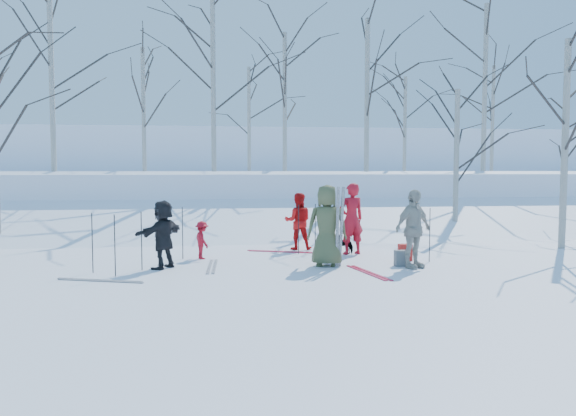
{
  "coord_description": "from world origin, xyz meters",
  "views": [
    {
      "loc": [
        -1.82,
        -12.84,
        2.31
      ],
      "look_at": [
        0.0,
        1.5,
        1.3
      ],
      "focal_mm": 35.0,
      "sensor_mm": 36.0,
      "label": 1
    }
  ],
  "objects": [
    {
      "name": "birch_plateau_b",
      "position": [
        10.3,
        11.59,
        5.97
      ],
      "size": [
        5.88,
        5.88,
        7.54
      ],
      "primitive_type": null,
      "color": "silver",
      "rests_on": "snow_plateau"
    },
    {
      "name": "backpack_grey",
      "position": [
        2.51,
        -0.08,
        0.19
      ],
      "size": [
        0.3,
        0.2,
        0.38
      ],
      "primitive_type": "cube",
      "color": "#595D60",
      "rests_on": "ground"
    },
    {
      "name": "snow_plateau",
      "position": [
        0.0,
        17.0,
        1.0
      ],
      "size": [
        70.0,
        18.0,
        2.2
      ],
      "primitive_type": "cube",
      "color": "white",
      "rests_on": "ground"
    },
    {
      "name": "birch_plateau_f",
      "position": [
        -8.49,
        11.4,
        5.76
      ],
      "size": [
        5.59,
        5.59,
        7.13
      ],
      "primitive_type": null,
      "color": "silver",
      "rests_on": "snow_plateau"
    },
    {
      "name": "birch_plateau_a",
      "position": [
        -5.03,
        12.93,
        4.93
      ],
      "size": [
        4.43,
        4.43,
        5.47
      ],
      "primitive_type": null,
      "color": "silver",
      "rests_on": "snow_plateau"
    },
    {
      "name": "ski_pair_a",
      "position": [
        -1.95,
        0.4,
        0.01
      ],
      "size": [
        0.35,
        1.92,
        0.02
      ],
      "primitive_type": null,
      "rotation": [
        0.0,
        0.0,
        -0.04
      ],
      "color": "silver",
      "rests_on": "ground"
    },
    {
      "name": "ski_pole_g",
      "position": [
        -4.0,
        -0.54,
        0.67
      ],
      "size": [
        0.02,
        0.02,
        1.34
      ],
      "primitive_type": "cylinder",
      "color": "black",
      "rests_on": "ground"
    },
    {
      "name": "skier_redor_behind",
      "position": [
        0.48,
        3.0,
        0.81
      ],
      "size": [
        0.86,
        0.71,
        1.62
      ],
      "primitive_type": "imported",
      "rotation": [
        0.0,
        0.0,
        3.02
      ],
      "color": "red",
      "rests_on": "ground"
    },
    {
      "name": "ski_pole_c",
      "position": [
        3.42,
        0.45,
        0.67
      ],
      "size": [
        0.02,
        0.02,
        1.34
      ],
      "primitive_type": "cylinder",
      "color": "black",
      "rests_on": "ground"
    },
    {
      "name": "ski_pair_c",
      "position": [
        1.5,
        -0.85,
        0.01
      ],
      "size": [
        0.93,
        1.98,
        0.02
      ],
      "primitive_type": null,
      "rotation": [
        0.0,
        0.0,
        0.2
      ],
      "color": "red",
      "rests_on": "ground"
    },
    {
      "name": "skier_grey_west",
      "position": [
        -3.07,
        0.34,
        0.79
      ],
      "size": [
        1.22,
        1.48,
        1.59
      ],
      "primitive_type": "imported",
      "rotation": [
        0.0,
        0.0,
        4.11
      ],
      "color": "black",
      "rests_on": "ground"
    },
    {
      "name": "birch_plateau_g",
      "position": [
        12.58,
        15.23,
        4.95
      ],
      "size": [
        4.44,
        4.44,
        5.49
      ],
      "primitive_type": null,
      "color": "silver",
      "rests_on": "snow_plateau"
    },
    {
      "name": "birch_plateau_h",
      "position": [
        -0.14,
        16.38,
        4.87
      ],
      "size": [
        4.33,
        4.33,
        5.33
      ],
      "primitive_type": null,
      "color": "silver",
      "rests_on": "snow_plateau"
    },
    {
      "name": "dog",
      "position": [
        1.64,
        2.07,
        0.26
      ],
      "size": [
        0.62,
        0.64,
        0.52
      ],
      "primitive_type": "imported",
      "rotation": [
        0.0,
        0.0,
        3.89
      ],
      "color": "black",
      "rests_on": "ground"
    },
    {
      "name": "ski_pole_h",
      "position": [
        3.08,
        0.82,
        0.67
      ],
      "size": [
        0.02,
        0.02,
        1.34
      ],
      "primitive_type": "cylinder",
      "color": "black",
      "rests_on": "ground"
    },
    {
      "name": "birch_plateau_i",
      "position": [
        1.26,
        12.58,
        5.31
      ],
      "size": [
        4.96,
        4.96,
        6.22
      ],
      "primitive_type": null,
      "color": "silver",
      "rests_on": "snow_plateau"
    },
    {
      "name": "birch_edge_c",
      "position": [
        10.0,
        5.01,
        2.22
      ],
      "size": [
        3.71,
        3.71,
        4.44
      ],
      "primitive_type": null,
      "color": "silver",
      "rests_on": "ground"
    },
    {
      "name": "ski_pole_f",
      "position": [
        -4.58,
        -0.04,
        0.67
      ],
      "size": [
        0.02,
        0.02,
        1.34
      ],
      "primitive_type": "cylinder",
      "color": "black",
      "rests_on": "ground"
    },
    {
      "name": "skier_olive_center",
      "position": [
        0.76,
        0.16,
        0.97
      ],
      "size": [
        1.05,
        0.79,
        1.94
      ],
      "primitive_type": "imported",
      "rotation": [
        0.0,
        0.0,
        2.95
      ],
      "color": "#4A5030",
      "rests_on": "ground"
    },
    {
      "name": "birch_plateau_d",
      "position": [
        -1.93,
        10.62,
        5.72
      ],
      "size": [
        5.52,
        5.52,
        7.03
      ],
      "primitive_type": null,
      "color": "silver",
      "rests_on": "snow_plateau"
    },
    {
      "name": "snow_ramp",
      "position": [
        0.0,
        7.0,
        0.15
      ],
      "size": [
        70.0,
        9.49,
        4.12
      ],
      "primitive_type": "cube",
      "rotation": [
        0.3,
        0.0,
        0.0
      ],
      "color": "white",
      "rests_on": "ground"
    },
    {
      "name": "backpack_red",
      "position": [
        2.87,
        0.69,
        0.21
      ],
      "size": [
        0.32,
        0.22,
        0.42
      ],
      "primitive_type": "cube",
      "color": "red",
      "rests_on": "ground"
    },
    {
      "name": "ski_pair_b",
      "position": [
        -0.06,
        2.54,
        0.01
      ],
      "size": [
        1.44,
        2.03,
        0.02
      ],
      "primitive_type": null,
      "rotation": [
        0.0,
        0.0,
        1.22
      ],
      "color": "red",
      "rests_on": "ground"
    },
    {
      "name": "birch_edge_e",
      "position": [
        6.42,
        5.75,
        2.52
      ],
      "size": [
        4.13,
        4.13,
        5.05
      ],
      "primitive_type": null,
      "color": "silver",
      "rests_on": "ground"
    },
    {
      "name": "skier_cream_east",
      "position": [
        2.7,
        -0.36,
        0.92
      ],
      "size": [
        1.16,
        0.9,
        1.84
      ],
      "primitive_type": "imported",
      "rotation": [
        0.0,
        0.0,
        0.49
      ],
      "color": "beige",
      "rests_on": "ground"
    },
    {
      "name": "ski_pole_d",
      "position": [
        -3.54,
        0.16,
        0.67
      ],
      "size": [
        0.02,
        0.02,
        1.34
      ],
      "primitive_type": "cylinder",
      "color": "black",
      "rests_on": "ground"
    },
    {
      "name": "ski_pole_a",
      "position": [
        0.88,
        2.41,
        0.67
      ],
      "size": [
        0.02,
        0.02,
        1.34
      ],
      "primitive_type": "cylinder",
      "color": "black",
      "rests_on": "ground"
    },
    {
      "name": "far_hill",
      "position": [
        0.0,
        38.0,
        2.0
      ],
      "size": [
        90.0,
        30.0,
        6.0
      ],
      "primitive_type": "cube",
      "color": "white",
      "rests_on": "ground"
    },
    {
      "name": "ski_pole_e",
      "position": [
        0.37,
        2.14,
        0.67
      ],
      "size": [
        0.02,
        0.02,
        1.34
      ],
      "primitive_type": "cylinder",
      "color": "black",
      "rests_on": "ground"
    },
    {
      "name": "ski_pair_d",
      "position": [
        -4.23,
        -1.0,
        0.01
      ],
      "size": [
        1.35,
        2.02,
        0.02
      ],
      "primitive_type": null,
      "rotation": [
        0.0,
        0.0,
        1.25
      ],
      "color": "silver",
      "rests_on": "ground"
    },
    {
      "name": "ski_pole_b",
      "position": [
        -2.7,
        1.66,
        0.67
      ],
      "size": [
        0.02,
        0.02,
        1.34
      ],
      "primitive_type": "cylinder",
      "color": "black",
      "rests_on": "ground"
    },
    {
      "name": "ground",
      "position": [
        0.0,
        0.0,
        0.0
      ],
      "size": [
        120.0,
        120.0,
        0.0
      ],
      "primitive_type": "plane",
      "color": "white",
      "rests_on": "ground"
    },
    {
      "name": "backpack_dark",
      "position": [
        1.0,
        1.81,
        0.2
      ],
      "size": [
        0.34,
        0.24,
        0.4
      ],
      "primitive_type": "cube",
      "color": "black",
      "rests_on": "ground"
    },
    {
      "name": "upright_ski_left",
      "position": [
        0.97,
        -0.07,
        0.95
      ],
      "size": [
        0.07,
        0.15,
        1.9
      ],
      "primitive_type": "cube",
      "rotation": [
        0.07,
        0.0,
        0.01
      ],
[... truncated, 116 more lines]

